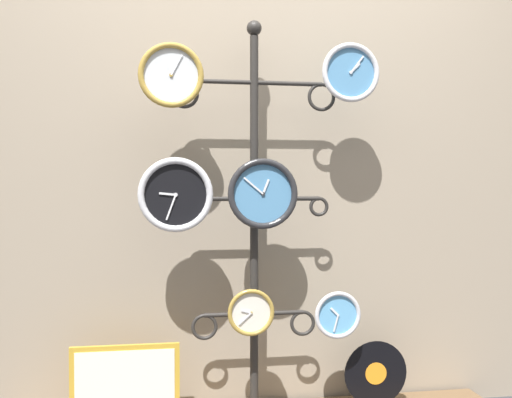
# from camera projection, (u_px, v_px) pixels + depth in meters

# --- Properties ---
(shop_wall) EXTENTS (4.40, 0.04, 2.80)m
(shop_wall) POSITION_uv_depth(u_px,v_px,m) (249.00, 115.00, 2.80)
(shop_wall) COLOR gray
(shop_wall) RESTS_ON ground_plane
(display_stand) EXTENTS (0.74, 0.38, 1.79)m
(display_stand) POSITION_uv_depth(u_px,v_px,m) (254.00, 288.00, 2.66)
(display_stand) COLOR #282623
(display_stand) RESTS_ON ground_plane
(clock_top_left) EXTENTS (0.27, 0.04, 0.27)m
(clock_top_left) POSITION_uv_depth(u_px,v_px,m) (171.00, 75.00, 2.48)
(clock_top_left) COLOR silver
(clock_top_right) EXTENTS (0.26, 0.04, 0.26)m
(clock_top_right) POSITION_uv_depth(u_px,v_px,m) (350.00, 73.00, 2.62)
(clock_top_right) COLOR #4C84B2
(clock_middle_left) EXTENTS (0.31, 0.04, 0.31)m
(clock_middle_left) POSITION_uv_depth(u_px,v_px,m) (176.00, 195.00, 2.48)
(clock_middle_left) COLOR black
(clock_middle_center) EXTENTS (0.30, 0.04, 0.30)m
(clock_middle_center) POSITION_uv_depth(u_px,v_px,m) (263.00, 194.00, 2.57)
(clock_middle_center) COLOR #4C84B2
(clock_bottom_center) EXTENTS (0.20, 0.04, 0.20)m
(clock_bottom_center) POSITION_uv_depth(u_px,v_px,m) (251.00, 312.00, 2.55)
(clock_bottom_center) COLOR silver
(clock_bottom_right) EXTENTS (0.21, 0.04, 0.21)m
(clock_bottom_right) POSITION_uv_depth(u_px,v_px,m) (337.00, 315.00, 2.61)
(clock_bottom_right) COLOR #60A8DB
(vinyl_record) EXTENTS (0.30, 0.01, 0.30)m
(vinyl_record) POSITION_uv_depth(u_px,v_px,m) (376.00, 373.00, 2.74)
(vinyl_record) COLOR black
(vinyl_record) RESTS_ON low_shelf
(picture_frame) EXTENTS (0.46, 0.02, 0.33)m
(picture_frame) POSITION_uv_depth(u_px,v_px,m) (125.00, 384.00, 2.54)
(picture_frame) COLOR gold
(picture_frame) RESTS_ON low_shelf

